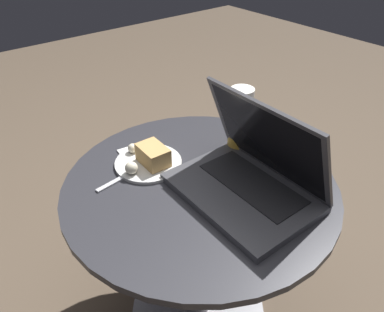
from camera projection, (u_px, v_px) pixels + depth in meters
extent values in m
plane|color=brown|center=(198.00, 309.00, 1.23)|extent=(6.00, 6.00, 0.00)
cylinder|color=#9E9EA3|center=(198.00, 308.00, 1.23)|extent=(0.43, 0.43, 0.01)
cylinder|color=#9E9EA3|center=(199.00, 255.00, 1.08)|extent=(0.07, 0.07, 0.50)
cylinder|color=#2D2D33|center=(200.00, 185.00, 0.93)|extent=(0.68, 0.68, 0.02)
cube|color=white|center=(145.00, 158.00, 1.01)|extent=(0.16, 0.12, 0.00)
cube|color=#47474C|center=(241.00, 192.00, 0.88)|extent=(0.34, 0.24, 0.02)
cube|color=black|center=(252.00, 183.00, 0.89)|extent=(0.26, 0.12, 0.00)
cube|color=#47474C|center=(268.00, 140.00, 0.85)|extent=(0.34, 0.10, 0.22)
cube|color=black|center=(267.00, 141.00, 0.85)|extent=(0.31, 0.09, 0.20)
cylinder|color=gold|center=(240.00, 123.00, 1.00)|extent=(0.06, 0.06, 0.17)
cylinder|color=white|center=(242.00, 92.00, 0.95)|extent=(0.06, 0.06, 0.02)
cylinder|color=silver|center=(148.00, 163.00, 0.99)|extent=(0.18, 0.18, 0.01)
cube|color=tan|center=(153.00, 155.00, 0.96)|extent=(0.09, 0.06, 0.05)
sphere|color=beige|center=(133.00, 148.00, 1.01)|extent=(0.03, 0.03, 0.03)
sphere|color=beige|center=(131.00, 168.00, 0.93)|extent=(0.03, 0.03, 0.03)
cube|color=silver|center=(120.00, 179.00, 0.93)|extent=(0.03, 0.14, 0.00)
cube|color=silver|center=(151.00, 162.00, 0.99)|extent=(0.03, 0.06, 0.00)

